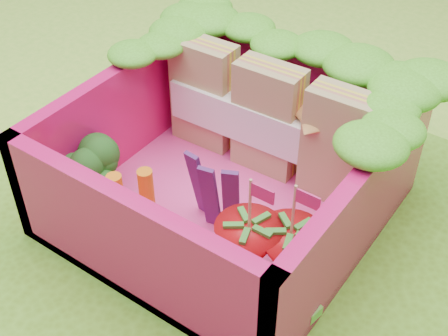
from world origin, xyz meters
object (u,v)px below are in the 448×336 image
sandwich_stack (269,120)px  chopsticks (27,159)px  bento_box (227,165)px  strawberry_right (289,256)px  broccoli (92,167)px  strawberry_left (248,250)px

sandwich_stack → chopsticks: sandwich_stack is taller
bento_box → strawberry_right: size_ratio=2.55×
bento_box → chopsticks: 1.10m
sandwich_stack → strawberry_right: (0.46, -0.57, -0.13)m
broccoli → bento_box: bearing=32.4°
bento_box → strawberry_left: bearing=-43.4°
strawberry_left → strawberry_right: bearing=23.9°
chopsticks → strawberry_left: bearing=0.0°
sandwich_stack → strawberry_left: 0.72m
bento_box → strawberry_left: 0.44m
strawberry_left → strawberry_right: same height
strawberry_left → chopsticks: strawberry_left is taller
strawberry_left → strawberry_right: size_ratio=1.00×
sandwich_stack → chopsticks: size_ratio=0.45×
bento_box → strawberry_right: (0.46, -0.23, -0.08)m
sandwich_stack → bento_box: bearing=-91.1°
chopsticks → strawberry_right: bearing=2.5°
sandwich_stack → strawberry_right: size_ratio=2.08×
strawberry_left → broccoli: bearing=-178.3°
bento_box → strawberry_right: 0.53m
sandwich_stack → strawberry_right: bearing=-51.2°
broccoli → chopsticks: (-0.52, 0.02, -0.22)m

